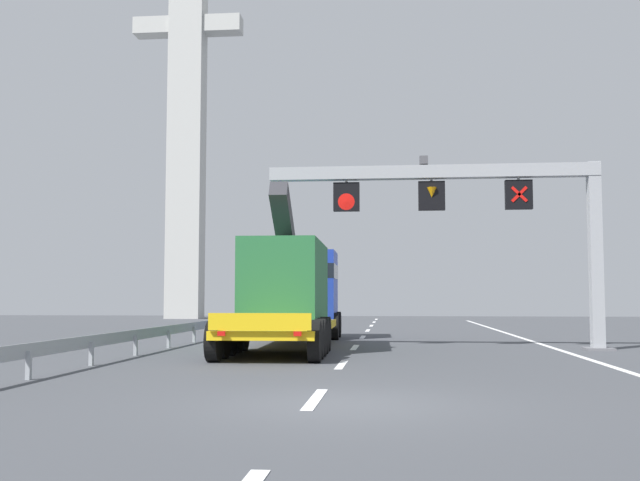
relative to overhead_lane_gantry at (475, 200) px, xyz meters
The scene contains 7 objects.
ground 14.44m from the overhead_lane_gantry, 105.28° to the right, with size 112.00×112.00×0.00m, color #424449.
lane_markings 9.47m from the overhead_lane_gantry, 120.54° to the left, with size 0.20×54.60×0.01m.
edge_line_right 5.75m from the overhead_lane_gantry, 22.09° to the right, with size 0.20×63.00×0.01m, color silver.
overhead_lane_gantry is the anchor object (origin of this frame).
heavy_haul_truck_yellow 7.26m from the overhead_lane_gantry, 164.50° to the left, with size 3.28×14.11×5.30m.
guardrail_left 11.54m from the overhead_lane_gantry, 168.88° to the right, with size 0.13×26.03×0.76m.
bridge_pylon_distant 41.63m from the overhead_lane_gantry, 120.25° to the left, with size 9.00×2.00×39.03m.
Camera 1 is at (0.81, -12.16, 1.73)m, focal length 41.70 mm.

